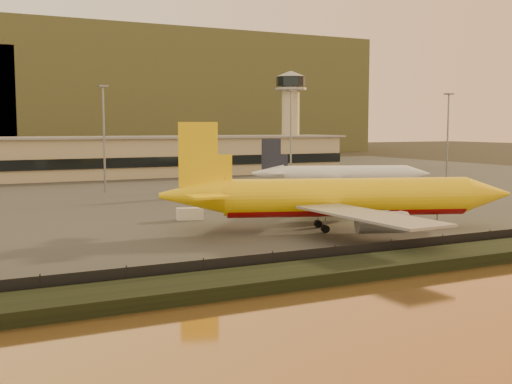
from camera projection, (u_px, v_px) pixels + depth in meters
ground at (319, 244)px, 87.03m from camera, size 900.00×900.00×0.00m
embankment at (399, 263)px, 71.83m from camera, size 320.00×7.00×1.40m
tarmac at (129, 186)px, 171.55m from camera, size 320.00×220.00×0.20m
perimeter_fence at (378, 252)px, 75.32m from camera, size 300.00×0.05×2.20m
terminal_building at (54, 159)px, 191.65m from camera, size 202.00×25.00×12.60m
control_tower at (291, 110)px, 232.50m from camera, size 11.20×11.20×35.50m
apron_light_masts at (209, 127)px, 158.83m from camera, size 152.20×12.20×25.40m
dhl_cargo_jet at (341, 198)px, 97.53m from camera, size 53.33×50.70×16.39m
white_narrowbody_jet at (342, 175)px, 157.15m from camera, size 42.70×40.32×12.77m
gse_vehicle_yellow at (302, 210)px, 114.16m from camera, size 4.80×3.62×1.97m
gse_vehicle_white at (190, 214)px, 108.49m from camera, size 4.81×3.00×2.01m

